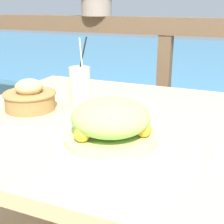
{
  "coord_description": "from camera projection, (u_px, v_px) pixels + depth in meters",
  "views": [
    {
      "loc": [
        0.39,
        -0.89,
        1.11
      ],
      "look_at": [
        0.06,
        -0.1,
        0.81
      ],
      "focal_mm": 50.0,
      "sensor_mm": 36.0,
      "label": 1
    }
  ],
  "objects": [
    {
      "name": "patio_table",
      "position": [
        108.0,
        144.0,
        1.06
      ],
      "size": [
        1.04,
        0.95,
        0.75
      ],
      "color": "tan",
      "rests_on": "ground_plane"
    },
    {
      "name": "railing_fence",
      "position": [
        164.0,
        66.0,
        1.71
      ],
      "size": [
        2.8,
        0.08,
        1.04
      ],
      "color": "brown",
      "rests_on": "ground_plane"
    },
    {
      "name": "sea_backdrop",
      "position": [
        207.0,
        75.0,
        4.07
      ],
      "size": [
        12.0,
        4.0,
        0.46
      ],
      "color": "teal",
      "rests_on": "ground_plane"
    },
    {
      "name": "salad_plate",
      "position": [
        111.0,
        127.0,
        0.81
      ],
      "size": [
        0.29,
        0.29,
        0.13
      ],
      "color": "white",
      "rests_on": "patio_table"
    },
    {
      "name": "drink_glass",
      "position": [
        80.0,
        87.0,
        1.11
      ],
      "size": [
        0.07,
        0.07,
        0.25
      ],
      "color": "beige",
      "rests_on": "patio_table"
    },
    {
      "name": "bread_basket",
      "position": [
        30.0,
        97.0,
        1.1
      ],
      "size": [
        0.19,
        0.19,
        0.11
      ],
      "color": "olive",
      "rests_on": "patio_table"
    },
    {
      "name": "fork",
      "position": [
        190.0,
        161.0,
        0.74
      ],
      "size": [
        0.02,
        0.18,
        0.0
      ],
      "color": "silver",
      "rests_on": "patio_table"
    },
    {
      "name": "knife",
      "position": [
        215.0,
        160.0,
        0.75
      ],
      "size": [
        0.02,
        0.18,
        0.0
      ],
      "color": "silver",
      "rests_on": "patio_table"
    }
  ]
}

